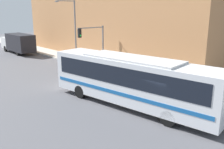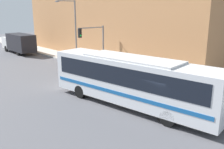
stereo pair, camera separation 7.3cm
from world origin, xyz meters
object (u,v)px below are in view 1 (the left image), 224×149
object	(u,v)px
delivery_truck	(18,43)
parking_meter	(120,65)
city_bus	(131,79)
street_lamp	(73,26)
fire_hydrant	(148,77)
traffic_light_pole	(94,40)

from	to	relation	value
delivery_truck	parking_meter	size ratio (longest dim) A/B	6.10
city_bus	street_lamp	xyz separation A→B (m)	(5.22, 14.64, 2.55)
fire_hydrant	parking_meter	size ratio (longest dim) A/B	0.59
parking_meter	street_lamp	xyz separation A→B (m)	(-0.11, 8.04, 3.48)
traffic_light_pole	parking_meter	size ratio (longest dim) A/B	3.57
delivery_truck	traffic_light_pole	size ratio (longest dim) A/B	1.71
fire_hydrant	traffic_light_pole	bearing A→B (deg)	99.29
city_bus	street_lamp	world-z (taller)	street_lamp
traffic_light_pole	fire_hydrant	bearing A→B (deg)	-80.71
parking_meter	street_lamp	bearing A→B (deg)	90.75
city_bus	fire_hydrant	xyz separation A→B (m)	(5.32, 2.89, -1.42)
traffic_light_pole	parking_meter	world-z (taller)	traffic_light_pole
parking_meter	street_lamp	world-z (taller)	street_lamp
fire_hydrant	city_bus	bearing A→B (deg)	-151.53
street_lamp	traffic_light_pole	bearing A→B (deg)	-100.18
city_bus	parking_meter	world-z (taller)	city_bus
fire_hydrant	street_lamp	xyz separation A→B (m)	(-0.11, 11.75, 3.98)
delivery_truck	street_lamp	world-z (taller)	street_lamp
city_bus	street_lamp	distance (m)	15.75
fire_hydrant	street_lamp	bearing A→B (deg)	90.51
city_bus	delivery_truck	xyz separation A→B (m)	(2.94, 26.06, -0.38)
parking_meter	fire_hydrant	bearing A→B (deg)	-90.00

